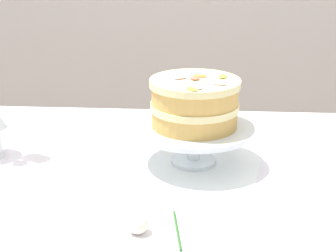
{
  "coord_description": "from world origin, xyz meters",
  "views": [
    {
      "loc": [
        0.11,
        -1.07,
        1.27
      ],
      "look_at": [
        0.04,
        0.03,
        0.86
      ],
      "focal_mm": 54.89,
      "sensor_mm": 36.0,
      "label": 1
    }
  ],
  "objects_px": {
    "fallen_rose": "(138,224)",
    "dining_table": "(150,217)",
    "layer_cake": "(195,103)",
    "cake_stand": "(194,132)"
  },
  "relations": [
    {
      "from": "dining_table",
      "to": "cake_stand",
      "type": "distance_m",
      "value": 0.23
    },
    {
      "from": "cake_stand",
      "to": "layer_cake",
      "type": "bearing_deg",
      "value": -53.83
    },
    {
      "from": "dining_table",
      "to": "fallen_rose",
      "type": "bearing_deg",
      "value": -90.17
    },
    {
      "from": "layer_cake",
      "to": "cake_stand",
      "type": "bearing_deg",
      "value": 126.17
    },
    {
      "from": "layer_cake",
      "to": "fallen_rose",
      "type": "bearing_deg",
      "value": -107.16
    },
    {
      "from": "cake_stand",
      "to": "fallen_rose",
      "type": "relative_size",
      "value": 2.12
    },
    {
      "from": "cake_stand",
      "to": "fallen_rose",
      "type": "xyz_separation_m",
      "value": [
        -0.1,
        -0.32,
        -0.06
      ]
    },
    {
      "from": "fallen_rose",
      "to": "dining_table",
      "type": "bearing_deg",
      "value": 89.83
    },
    {
      "from": "layer_cake",
      "to": "dining_table",
      "type": "bearing_deg",
      "value": -131.7
    },
    {
      "from": "layer_cake",
      "to": "fallen_rose",
      "type": "relative_size",
      "value": 1.56
    }
  ]
}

